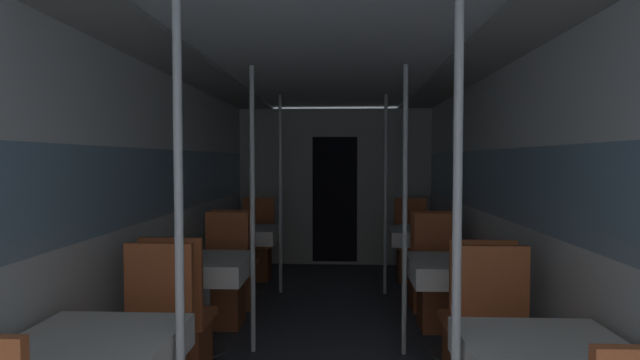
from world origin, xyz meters
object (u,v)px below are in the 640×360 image
at_px(dining_table_right_2, 420,238).
at_px(chair_right_far_2, 412,256).
at_px(support_pole_right_2, 385,195).
at_px(support_pole_left_2, 280,194).
at_px(dining_table_left_1, 205,271).
at_px(dining_table_left_2, 247,237).
at_px(dining_table_left_0, 94,360).
at_px(dining_table_right_1, 454,273).
at_px(chair_left_near_2, 236,278).
at_px(chair_right_far_1, 439,294).
at_px(support_pole_left_0, 179,251).
at_px(chair_left_far_2, 257,255).
at_px(support_pole_right_0, 457,253).
at_px(chair_left_far_1, 224,291).
at_px(chair_right_near_1, 475,344).
at_px(chair_left_near_1, 180,339).
at_px(support_pole_right_1, 405,211).
at_px(chair_right_near_2, 429,280).
at_px(support_pole_left_1, 253,210).

distance_m(dining_table_right_2, chair_right_far_2, 0.70).
bearing_deg(support_pole_right_2, support_pole_left_2, 180.00).
height_order(dining_table_left_1, support_pole_right_2, support_pole_right_2).
bearing_deg(dining_table_left_2, support_pole_right_2, 0.00).
relative_size(dining_table_left_0, dining_table_right_1, 1.00).
height_order(chair_left_near_2, dining_table_right_2, chair_left_near_2).
bearing_deg(chair_right_far_1, support_pole_left_0, 56.45).
distance_m(dining_table_left_0, support_pole_right_2, 3.86).
xyz_separation_m(chair_left_far_2, dining_table_right_1, (1.95, -2.37, 0.32)).
bearing_deg(chair_left_near_2, support_pole_right_0, -61.46).
bearing_deg(chair_right_far_1, chair_left_near_2, -14.86).
bearing_deg(chair_right_far_2, dining_table_right_2, 90.00).
distance_m(chair_right_far_2, support_pole_right_2, 1.09).
relative_size(dining_table_left_1, dining_table_right_2, 1.00).
bearing_deg(support_pole_right_0, chair_left_near_2, 118.54).
bearing_deg(chair_left_far_2, chair_left_near_2, 90.00).
xyz_separation_m(support_pole_left_0, chair_left_near_2, (-0.38, 2.88, -0.81)).
bearing_deg(chair_left_near_2, chair_right_far_2, 32.24).
bearing_deg(chair_right_far_2, chair_right_far_1, 90.00).
bearing_deg(dining_table_left_1, chair_left_far_1, 90.00).
relative_size(dining_table_left_2, chair_left_far_2, 0.73).
distance_m(dining_table_right_1, support_pole_right_2, 1.86).
distance_m(dining_table_left_1, chair_right_near_1, 2.07).
relative_size(chair_left_near_1, chair_right_far_2, 1.00).
distance_m(dining_table_left_2, chair_right_far_2, 2.07).
bearing_deg(support_pole_right_1, dining_table_left_2, 131.87).
bearing_deg(support_pole_right_1, support_pole_right_0, -90.00).
height_order(support_pole_left_0, chair_left_far_1, support_pole_left_0).
bearing_deg(support_pole_right_0, support_pole_right_1, 90.00).
relative_size(support_pole_right_1, chair_right_near_2, 2.19).
distance_m(chair_left_far_1, chair_right_far_2, 2.62).
xyz_separation_m(chair_right_far_1, chair_right_far_2, (0.00, 1.75, 0.00)).
xyz_separation_m(dining_table_left_1, chair_left_far_2, (0.00, 2.37, -0.32)).
bearing_deg(chair_right_near_2, chair_left_far_1, -165.14).
height_order(support_pole_left_0, chair_right_far_1, support_pole_left_0).
distance_m(dining_table_left_2, chair_left_far_2, 0.70).
bearing_deg(dining_table_right_2, support_pole_right_2, 180.00).
xyz_separation_m(support_pole_left_0, dining_table_right_1, (1.57, 1.75, -0.48)).
distance_m(support_pole_left_2, chair_right_far_2, 1.87).
relative_size(chair_right_far_1, dining_table_right_2, 1.38).
bearing_deg(support_pole_right_1, chair_right_near_2, 71.29).
bearing_deg(chair_left_near_1, dining_table_right_2, 50.46).
relative_size(chair_right_far_2, support_pole_right_2, 0.46).
relative_size(dining_table_left_1, support_pole_right_1, 0.33).
distance_m(chair_left_far_1, support_pole_left_1, 1.09).
relative_size(support_pole_right_1, chair_right_far_2, 2.19).
xyz_separation_m(dining_table_right_1, support_pole_right_2, (-0.38, 1.75, 0.48)).
distance_m(dining_table_left_2, dining_table_right_2, 1.95).
bearing_deg(dining_table_left_1, support_pole_left_2, 77.62).
distance_m(chair_left_near_2, dining_table_right_1, 2.28).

